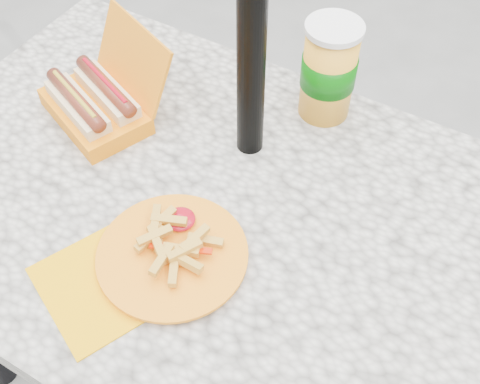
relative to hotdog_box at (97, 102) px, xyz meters
The scene contains 5 objects.
ground 0.85m from the hotdog_box, 14.50° to the right, with size 60.00×60.00×0.00m, color slate.
picnic_table 0.34m from the hotdog_box, 14.50° to the right, with size 1.20×0.80×0.75m.
hotdog_box is the anchor object (origin of this frame).
fries_plate 0.38m from the hotdog_box, 34.31° to the right, with size 0.32×0.34×0.05m.
soda_cup 0.45m from the hotdog_box, 32.67° to the left, with size 0.11×0.11×0.20m.
Camera 1 is at (0.39, -0.54, 1.59)m, focal length 45.00 mm.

